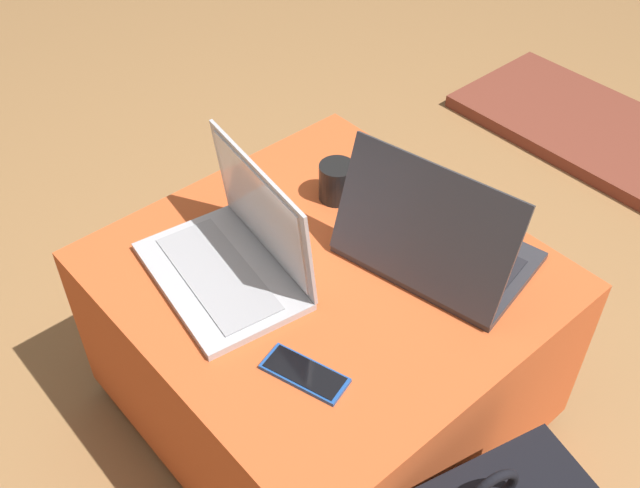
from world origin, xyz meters
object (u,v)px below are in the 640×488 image
object	(u,v)px
cell_phone	(305,373)
coffee_mug	(338,182)
laptop_far	(434,244)
laptop_near	(235,253)

from	to	relation	value
cell_phone	coffee_mug	xyz separation A→B (m)	(-0.32, 0.37, 0.04)
laptop_far	coffee_mug	distance (m)	0.28
laptop_far	coffee_mug	bearing A→B (deg)	-10.62
laptop_near	coffee_mug	distance (m)	0.31
cell_phone	coffee_mug	size ratio (longest dim) A/B	1.45
laptop_near	coffee_mug	bearing A→B (deg)	105.26
laptop_near	laptop_far	distance (m)	0.39
laptop_far	cell_phone	size ratio (longest dim) A/B	2.46
laptop_far	cell_phone	bearing A→B (deg)	85.67
laptop_near	cell_phone	distance (m)	0.30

